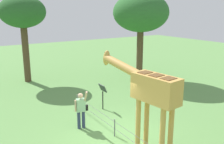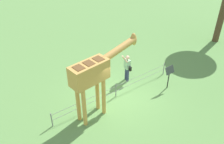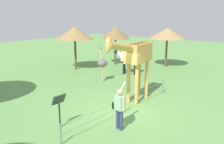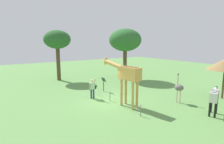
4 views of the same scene
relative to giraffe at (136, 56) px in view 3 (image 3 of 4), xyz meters
name	(u,v)px [view 3 (image 3 of 4)]	position (x,y,z in m)	size (l,w,h in m)	color
ground_plane	(123,112)	(1.46, 0.39, -2.26)	(60.00, 60.00, 0.00)	#60934C
giraffe	(136,56)	(0.00, 0.00, 0.00)	(3.71, 0.93, 3.40)	gold
visitor	(120,107)	(2.83, 1.24, -1.36)	(0.62, 0.59, 1.76)	navy
zebra	(129,58)	(-4.39, -3.56, -1.10)	(0.97, 1.78, 1.66)	black
ostrich	(102,63)	(-1.72, -3.68, -1.09)	(0.70, 0.56, 2.25)	#CC9E93
shade_hut_near	(115,33)	(-6.39, -6.39, 0.43)	(2.45, 2.45, 3.20)	brown
shade_hut_far	(75,33)	(-3.01, -7.63, 0.53)	(2.86, 2.86, 3.27)	brown
shade_hut_aside	(167,33)	(-8.32, -2.64, 0.44)	(2.94, 2.94, 3.14)	brown
info_sign	(59,104)	(4.16, -0.60, -1.32)	(0.56, 0.21, 1.32)	black
wire_fence	(124,104)	(1.46, 0.45, -1.86)	(7.05, 0.05, 0.75)	slate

